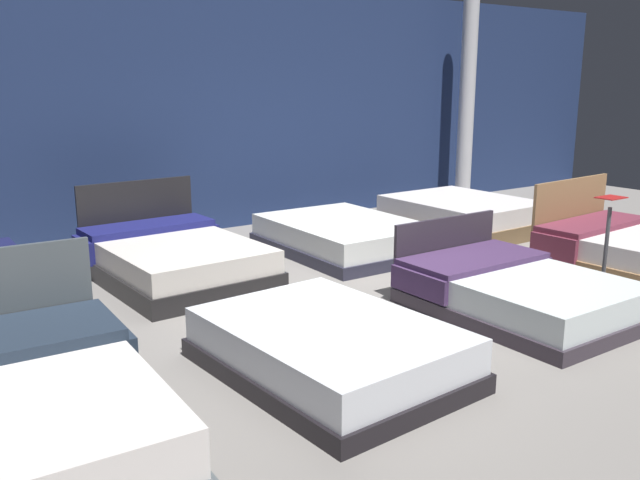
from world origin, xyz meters
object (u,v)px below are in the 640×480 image
at_px(price_sign, 605,258).
at_px(bed_5, 174,259).
at_px(bed_2, 515,291).
at_px(bed_7, 462,215).
at_px(bed_0, 6,416).
at_px(bed_1, 329,349).
at_px(support_pillar, 467,104).
at_px(bed_6, 344,236).

bearing_deg(price_sign, bed_5, 138.01).
xyz_separation_m(bed_2, bed_7, (2.22, 2.77, 0.02)).
bearing_deg(bed_0, bed_5, 54.18).
bearing_deg(bed_1, bed_7, 29.47).
height_order(bed_5, support_pillar, support_pillar).
bearing_deg(bed_7, bed_1, -147.81).
distance_m(bed_0, support_pillar, 9.55).
xyz_separation_m(bed_0, bed_5, (2.22, 2.82, -0.02)).
distance_m(bed_0, bed_6, 5.29).
bearing_deg(bed_5, bed_2, -54.36).
height_order(bed_5, bed_6, bed_5).
bearing_deg(price_sign, bed_0, 177.93).
bearing_deg(price_sign, support_pillar, 58.66).
bearing_deg(bed_1, support_pillar, 32.70).
relative_size(bed_0, price_sign, 2.20).
xyz_separation_m(price_sign, support_pillar, (2.78, 4.56, 1.36)).
xyz_separation_m(bed_0, bed_1, (2.20, -0.13, -0.06)).
distance_m(bed_1, price_sign, 3.39).
relative_size(bed_1, bed_5, 0.95).
height_order(bed_2, bed_5, bed_5).
xyz_separation_m(bed_6, bed_7, (2.13, -0.02, 0.03)).
relative_size(bed_0, bed_1, 1.09).
bearing_deg(support_pillar, bed_2, -131.88).
bearing_deg(bed_5, bed_7, -3.23).
distance_m(bed_0, bed_2, 4.43).
distance_m(bed_7, support_pillar, 2.80).
relative_size(bed_0, bed_6, 1.03).
bearing_deg(bed_6, price_sign, -69.34).
bearing_deg(bed_0, bed_7, 24.80).
distance_m(bed_7, price_sign, 3.14).
relative_size(bed_7, price_sign, 2.00).
bearing_deg(bed_6, bed_7, 0.40).
distance_m(bed_5, bed_7, 4.43).
relative_size(bed_0, support_pillar, 0.64).
height_order(bed_6, support_pillar, support_pillar).
bearing_deg(bed_5, bed_1, -92.64).
relative_size(bed_1, bed_7, 1.01).
height_order(bed_2, price_sign, price_sign).
distance_m(bed_1, bed_2, 2.24).
height_order(bed_7, price_sign, price_sign).
bearing_deg(bed_2, bed_7, 51.46).
bearing_deg(bed_1, bed_2, -0.62).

